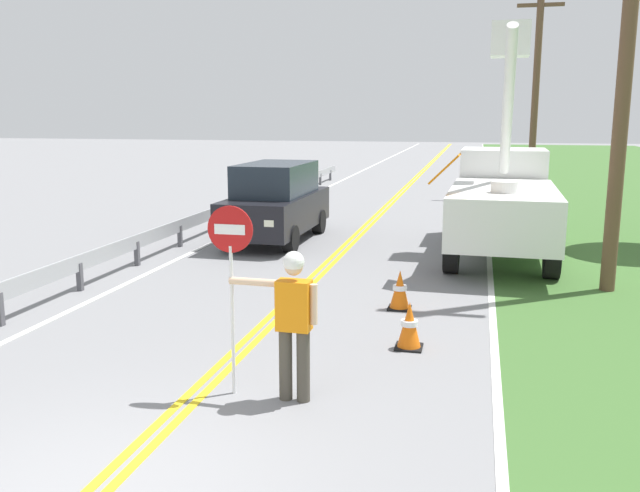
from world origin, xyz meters
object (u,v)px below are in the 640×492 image
Objects in this scene: stop_sign_paddle at (231,258)px; oncoming_suv_nearest at (276,202)px; utility_bucket_truck at (503,196)px; utility_pole_near at (628,41)px; traffic_cone_mid at (400,290)px; flagger_worker at (293,316)px; utility_pole_mid at (536,91)px; traffic_cone_lead at (409,326)px.

oncoming_suv_nearest is (-2.45, 9.93, -0.65)m from stop_sign_paddle.
utility_pole_near reaches higher than utility_bucket_truck.
traffic_cone_mid is (-1.86, -5.55, -1.08)m from utility_bucket_truck.
stop_sign_paddle reaches higher than traffic_cone_mid.
utility_pole_mid is (4.16, 21.88, 3.24)m from flagger_worker.
traffic_cone_mid is (0.79, 4.16, -0.71)m from flagger_worker.
utility_pole_mid is (-0.43, 15.51, -0.39)m from utility_pole_near.
stop_sign_paddle is 3.33× the size of traffic_cone_mid.
utility_bucket_truck is at bearing 120.16° from utility_pole_near.
flagger_worker is 0.39× the size of oncoming_suv_nearest.
utility_pole_mid is 20.34m from traffic_cone_lead.
traffic_cone_lead is at bearing 47.75° from stop_sign_paddle.
oncoming_suv_nearest is 9.33m from utility_pole_near.
utility_bucket_truck is at bearing 71.46° from traffic_cone_mid.
flagger_worker is at bearing -100.80° from traffic_cone_mid.
traffic_cone_mid is at bearing -55.34° from oncoming_suv_nearest.
oncoming_suv_nearest is 6.62× the size of traffic_cone_mid.
utility_pole_mid reaches higher than oncoming_suv_nearest.
stop_sign_paddle reaches higher than flagger_worker.
stop_sign_paddle is 4.63m from traffic_cone_mid.
oncoming_suv_nearest reaches higher than traffic_cone_mid.
utility_pole_near is at bearing 54.19° from flagger_worker.
oncoming_suv_nearest is at bearing 107.90° from flagger_worker.
flagger_worker is 10.46m from oncoming_suv_nearest.
stop_sign_paddle is 0.26× the size of utility_pole_near.
stop_sign_paddle is at bearing -130.22° from utility_pole_near.
utility_bucket_truck is 5.88m from oncoming_suv_nearest.
utility_bucket_truck is 12.60m from utility_pole_mid.
flagger_worker is 2.61× the size of traffic_cone_mid.
utility_pole_near is at bearing -88.40° from utility_pole_mid.
flagger_worker is 0.78× the size of stop_sign_paddle.
utility_pole_near is at bearing -24.69° from oncoming_suv_nearest.
flagger_worker is 8.65m from utility_pole_near.
stop_sign_paddle is 22.55m from utility_pole_mid.
utility_bucket_truck is 9.80× the size of traffic_cone_lead.
flagger_worker is 2.55m from traffic_cone_lead.
flagger_worker is 0.27× the size of utility_bucket_truck.
stop_sign_paddle is 0.34× the size of utility_bucket_truck.
flagger_worker is at bearing -1.90° from stop_sign_paddle.
oncoming_suv_nearest is at bearing 119.29° from traffic_cone_lead.
utility_pole_near is (4.59, 6.37, 3.64)m from flagger_worker.
utility_pole_mid is (1.51, 12.17, 2.87)m from utility_bucket_truck.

